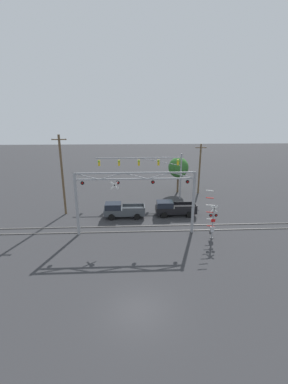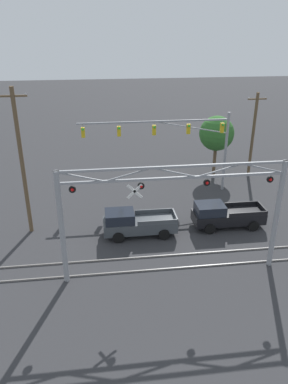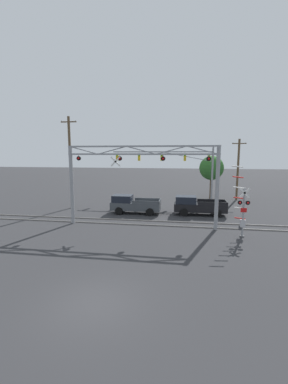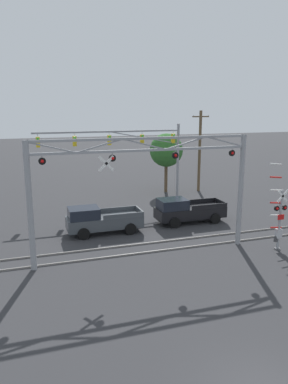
{
  "view_description": "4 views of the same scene",
  "coord_description": "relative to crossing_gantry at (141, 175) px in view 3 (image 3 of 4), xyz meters",
  "views": [
    {
      "loc": [
        -0.35,
        -14.22,
        12.72
      ],
      "look_at": [
        0.99,
        13.6,
        4.23
      ],
      "focal_mm": 24.0,
      "sensor_mm": 36.0,
      "label": 1
    },
    {
      "loc": [
        -4.05,
        -6.68,
        13.88
      ],
      "look_at": [
        -1.25,
        15.09,
        3.98
      ],
      "focal_mm": 35.0,
      "sensor_mm": 36.0,
      "label": 2
    },
    {
      "loc": [
        3.6,
        -9.53,
        6.28
      ],
      "look_at": [
        0.34,
        11.21,
        3.11
      ],
      "focal_mm": 24.0,
      "sensor_mm": 36.0,
      "label": 3
    },
    {
      "loc": [
        -6.45,
        -7.83,
        8.6
      ],
      "look_at": [
        0.11,
        12.25,
        3.74
      ],
      "focal_mm": 35.0,
      "sensor_mm": 36.0,
      "label": 4
    }
  ],
  "objects": [
    {
      "name": "rail_track_near",
      "position": [
        0.01,
        0.28,
        -4.38
      ],
      "size": [
        80.0,
        0.08,
        0.1
      ],
      "primitive_type": "cube",
      "color": "gray",
      "rests_on": "ground_plane"
    },
    {
      "name": "ground_plane",
      "position": [
        0.01,
        -11.81,
        -4.43
      ],
      "size": [
        200.0,
        200.0,
        0.0
      ],
      "primitive_type": "plane",
      "color": "#303033"
    },
    {
      "name": "utility_pole_left",
      "position": [
        -9.19,
        6.23,
        0.88
      ],
      "size": [
        1.8,
        0.28,
        10.34
      ],
      "color": "brown",
      "rests_on": "ground_plane"
    },
    {
      "name": "traffic_signal_span",
      "position": [
        3.29,
        11.79,
        0.65
      ],
      "size": [
        12.89,
        0.39,
        7.07
      ],
      "color": "gray",
      "rests_on": "ground_plane"
    },
    {
      "name": "background_tree_beyond_span",
      "position": [
        7.33,
        15.32,
        -0.18
      ],
      "size": [
        3.34,
        3.34,
        5.95
      ],
      "color": "brown",
      "rests_on": "ground_plane"
    },
    {
      "name": "utility_pole_right",
      "position": [
        10.71,
        14.67,
        -0.2
      ],
      "size": [
        1.8,
        0.28,
        8.18
      ],
      "color": "brown",
      "rests_on": "ground_plane"
    },
    {
      "name": "crossing_signal_mast",
      "position": [
        7.98,
        -1.65,
        -2.51
      ],
      "size": [
        1.43,
        0.35,
        5.41
      ],
      "color": "gray",
      "rests_on": "ground_plane"
    },
    {
      "name": "pickup_truck_following",
      "position": [
        5.0,
        5.07,
        -3.48
      ],
      "size": [
        5.27,
        2.07,
        1.92
      ],
      "color": "black",
      "rests_on": "ground_plane"
    },
    {
      "name": "rail_track_far",
      "position": [
        0.01,
        1.72,
        -4.38
      ],
      "size": [
        80.0,
        0.08,
        0.1
      ],
      "primitive_type": "cube",
      "color": "gray",
      "rests_on": "ground_plane"
    },
    {
      "name": "pickup_truck_lead",
      "position": [
        -1.65,
        4.7,
        -3.48
      ],
      "size": [
        5.18,
        2.07,
        1.92
      ],
      "color": "#3D4247",
      "rests_on": "ground_plane"
    },
    {
      "name": "crossing_gantry",
      "position": [
        0.0,
        0.0,
        0.0
      ],
      "size": [
        12.87,
        0.32,
        6.94
      ],
      "color": "gray",
      "rests_on": "ground_plane"
    }
  ]
}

